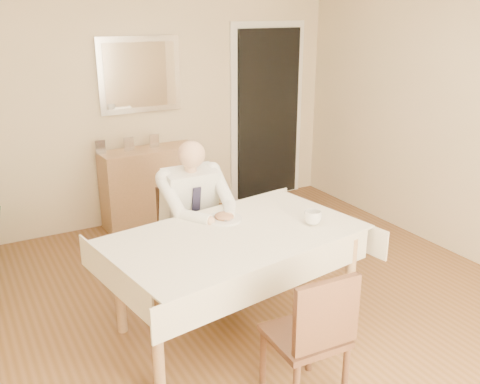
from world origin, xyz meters
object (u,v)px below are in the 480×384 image
chair_far (185,229)px  seated_man (198,213)px  coffee_mug (313,218)px  sideboard (151,186)px  dining_table (235,244)px  chair_near (313,333)px

chair_far → seated_man: (0.00, -0.28, 0.24)m
coffee_mug → sideboard: coffee_mug is taller
dining_table → chair_near: chair_near is taller
coffee_mug → sideboard: 2.39m
chair_near → coffee_mug: chair_near is taller
dining_table → chair_far: (0.00, 0.87, -0.21)m
sideboard → seated_man: bearing=-99.5°
dining_table → sideboard: 2.22m
seated_man → chair_far: bearing=90.0°
chair_far → chair_near: bearing=-89.9°
dining_table → coffee_mug: 0.58m
chair_far → sideboard: size_ratio=0.80×
seated_man → sideboard: seated_man is taller
seated_man → sideboard: 1.64m
chair_near → seated_man: 1.49m
dining_table → coffee_mug: size_ratio=14.94×
chair_far → seated_man: seated_man is taller
coffee_mug → chair_near: bearing=-125.5°
seated_man → sideboard: bearing=83.1°
dining_table → seated_man: bearing=81.3°
seated_man → coffee_mug: seated_man is taller
dining_table → chair_far: 0.90m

